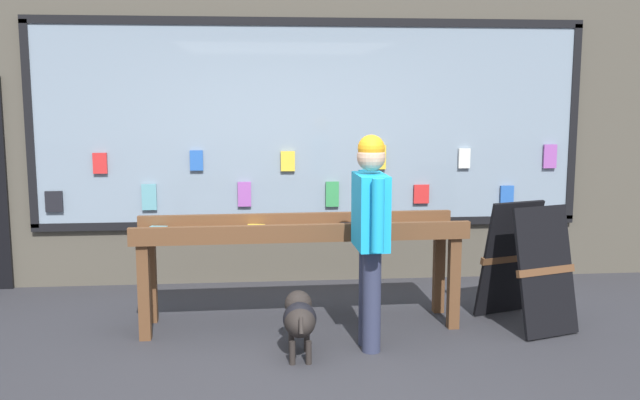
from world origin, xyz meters
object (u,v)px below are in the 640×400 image
person_browsing (370,226)px  display_table_main (301,239)px  sandwich_board_sign (526,265)px  small_dog (299,317)px

person_browsing → display_table_main: bearing=37.6°
sandwich_board_sign → small_dog: bearing=177.4°
display_table_main → small_dog: bearing=-94.6°
display_table_main → small_dog: 0.84m
display_table_main → sandwich_board_sign: 1.89m
display_table_main → person_browsing: size_ratio=1.66×
display_table_main → small_dog: (-0.06, -0.71, -0.44)m
display_table_main → person_browsing: person_browsing is taller
display_table_main → small_dog: display_table_main is taller
small_dog → sandwich_board_sign: 2.02m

